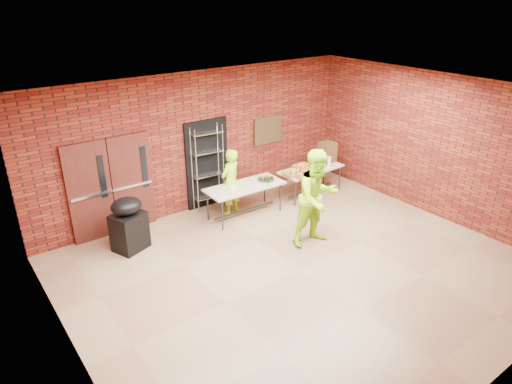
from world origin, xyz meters
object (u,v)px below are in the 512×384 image
wire_rack (208,168)px  volunteer_man (317,198)px  table_left (245,188)px  coffee_dispenser (327,152)px  volunteer_woman (230,182)px  table_right (311,171)px  covered_grill (129,224)px

wire_rack → volunteer_man: size_ratio=1.00×
table_left → volunteer_man: size_ratio=0.91×
wire_rack → coffee_dispenser: 3.21m
volunteer_woman → volunteer_man: 2.25m
table_right → volunteer_woman: (-2.21, 0.31, 0.14)m
wire_rack → volunteer_woman: (0.24, -0.57, -0.22)m
table_left → covered_grill: (-2.69, 0.16, -0.12)m
coffee_dispenser → volunteer_woman: size_ratio=0.33×
table_left → volunteer_woman: bearing=125.0°
wire_rack → table_left: (0.43, -0.86, -0.32)m
table_left → volunteer_man: bearing=-74.4°
table_left → covered_grill: 2.70m
wire_rack → coffee_dispenser: wire_rack is taller
table_left → covered_grill: covered_grill is taller
coffee_dispenser → covered_grill: coffee_dispenser is taller
wire_rack → table_left: bearing=-57.1°
volunteer_man → wire_rack: bearing=113.9°
covered_grill → volunteer_woman: volunteer_woman is taller
table_left → table_right: (2.02, -0.02, -0.04)m
table_right → volunteer_woman: 2.23m
wire_rack → volunteer_woman: size_ratio=1.29×
covered_grill → volunteer_woman: 2.52m
wire_rack → table_left: size_ratio=1.10×
table_right → volunteer_man: (-1.56, -1.83, 0.36)m
table_left → volunteer_woman: volunteer_woman is taller
coffee_dispenser → covered_grill: (-5.38, 0.04, -0.40)m
coffee_dispenser → wire_rack: bearing=166.5°
table_right → covered_grill: bearing=175.7°
coffee_dispenser → covered_grill: 5.40m
volunteer_man → volunteer_woman: bearing=112.6°
coffee_dispenser → volunteer_man: volunteer_man is taller
table_right → volunteer_man: volunteer_man is taller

